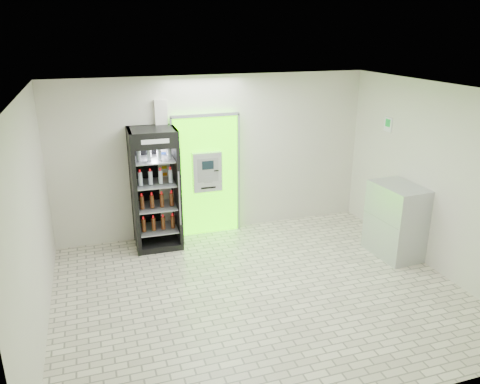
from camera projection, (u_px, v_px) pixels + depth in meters
name	position (u px, v px, depth m)	size (l,w,h in m)	color
ground	(260.00, 292.00, 7.09)	(6.00, 6.00, 0.00)	beige
room_shell	(261.00, 176.00, 6.48)	(6.00, 6.00, 6.00)	beige
atm_assembly	(206.00, 175.00, 8.81)	(1.30, 0.24, 2.33)	#44FF00
pillar	(164.00, 171.00, 8.57)	(0.22, 0.11, 2.60)	silver
beverage_cooler	(155.00, 191.00, 8.31)	(0.83, 0.78, 2.17)	black
steel_cabinet	(396.00, 221.00, 8.07)	(0.70, 1.00, 1.28)	#B4B7BC
exit_sign	(388.00, 124.00, 8.52)	(0.02, 0.22, 0.26)	white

